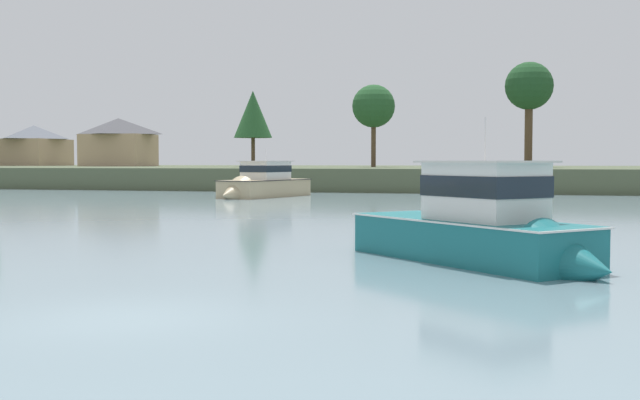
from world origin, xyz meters
The scene contains 9 objects.
ground_plane centered at (0.00, 0.00, 0.00)m, with size 547.72×547.72×0.00m, color gray.
far_shore_bank centered at (0.00, 81.40, 1.07)m, with size 246.47×50.44×2.13m, color #4C563D.
cruiser_teal centered at (6.07, 9.17, 0.69)m, with size 8.08×7.94×4.93m.
cruiser_sand centered at (-13.15, 45.81, 0.66)m, with size 5.59×10.43×4.92m.
shore_tree_right_mid centered at (7.16, 75.14, 10.64)m, with size 5.09×5.09×11.23m.
shore_tree_center_right centered at (-10.18, 77.85, 9.09)m, with size 4.95×4.95×9.49m.
shore_tree_left centered at (-24.00, 75.29, 8.24)m, with size 4.47×4.47×8.88m.
cottage_near_water centered at (-62.34, 88.71, 5.15)m, with size 8.09×9.67×5.83m.
cottage_hillside centered at (-45.00, 81.87, 5.39)m, with size 9.03×6.93×6.29m.
Camera 1 is at (7.08, -13.12, 2.85)m, focal length 44.81 mm.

